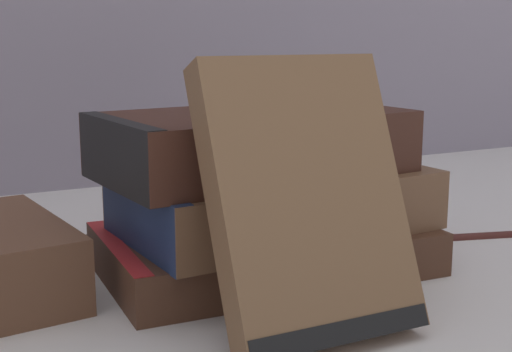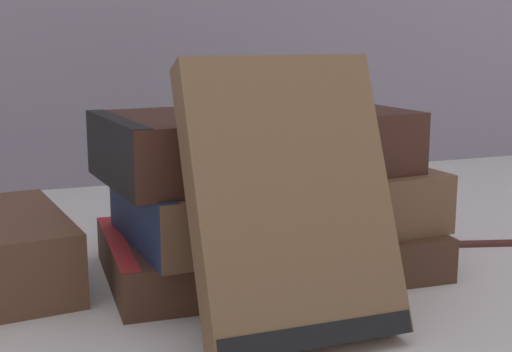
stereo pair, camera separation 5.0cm
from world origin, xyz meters
TOP-DOWN VIEW (x-y plane):
  - ground_plane at (0.00, 0.00)m, footprint 3.00×3.00m
  - book_flat_bottom at (0.03, 0.02)m, footprint 0.23×0.15m
  - book_flat_middle at (0.04, 0.02)m, footprint 0.22×0.14m
  - book_flat_top at (0.02, 0.02)m, footprint 0.22×0.13m
  - book_leaning_front at (0.01, -0.08)m, footprint 0.11×0.08m
  - pocket_watch at (0.08, 0.02)m, footprint 0.05×0.05m
  - reading_glasses at (-0.02, 0.15)m, footprint 0.11×0.07m
  - fountain_pen at (0.21, 0.02)m, footprint 0.12×0.04m

SIDE VIEW (x-z plane):
  - ground_plane at x=0.00m, z-range 0.00..0.00m
  - reading_glasses at x=-0.02m, z-range 0.00..0.00m
  - fountain_pen at x=0.21m, z-range 0.00..0.01m
  - book_flat_bottom at x=0.03m, z-range 0.00..0.03m
  - book_flat_middle at x=0.04m, z-range 0.03..0.07m
  - book_leaning_front at x=0.01m, z-range 0.00..0.15m
  - book_flat_top at x=0.02m, z-range 0.07..0.11m
  - pocket_watch at x=0.08m, z-range 0.11..0.12m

